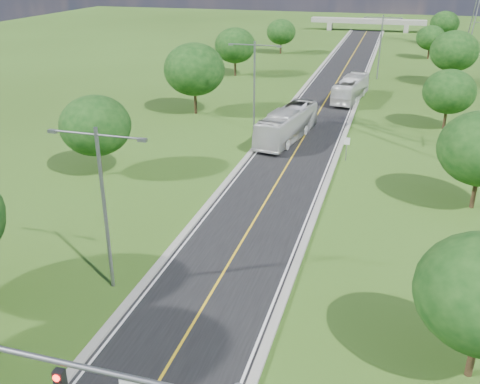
# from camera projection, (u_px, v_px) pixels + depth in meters

# --- Properties ---
(ground) EXTENTS (260.00, 260.00, 0.00)m
(ground) POSITION_uv_depth(u_px,v_px,m) (324.00, 103.00, 73.06)
(ground) COLOR #2B4814
(ground) RESTS_ON ground
(road) EXTENTS (8.00, 150.00, 0.06)m
(road) POSITION_uv_depth(u_px,v_px,m) (330.00, 93.00, 78.31)
(road) COLOR black
(road) RESTS_ON ground
(curb_left) EXTENTS (0.50, 150.00, 0.22)m
(curb_left) POSITION_uv_depth(u_px,v_px,m) (302.00, 90.00, 79.38)
(curb_left) COLOR gray
(curb_left) RESTS_ON ground
(curb_right) EXTENTS (0.50, 150.00, 0.22)m
(curb_right) POSITION_uv_depth(u_px,v_px,m) (360.00, 94.00, 77.19)
(curb_right) COLOR gray
(curb_right) RESTS_ON ground
(speed_limit_sign) EXTENTS (0.55, 0.09, 2.40)m
(speed_limit_sign) POSITION_uv_depth(u_px,v_px,m) (347.00, 145.00, 51.75)
(speed_limit_sign) COLOR slate
(speed_limit_sign) RESTS_ON ground
(overpass) EXTENTS (30.00, 3.00, 3.20)m
(overpass) POSITION_uv_depth(u_px,v_px,m) (368.00, 22.00, 142.30)
(overpass) COLOR gray
(overpass) RESTS_ON ground
(streetlight_near_left) EXTENTS (5.90, 0.25, 10.00)m
(streetlight_near_left) POSITION_uv_depth(u_px,v_px,m) (103.00, 197.00, 30.07)
(streetlight_near_left) COLOR slate
(streetlight_near_left) RESTS_ON ground
(streetlight_mid_left) EXTENTS (5.90, 0.25, 10.00)m
(streetlight_mid_left) POSITION_uv_depth(u_px,v_px,m) (254.00, 79.00, 59.04)
(streetlight_mid_left) COLOR slate
(streetlight_mid_left) RESTS_ON ground
(streetlight_far_right) EXTENTS (5.90, 0.25, 10.00)m
(streetlight_far_right) POSITION_uv_depth(u_px,v_px,m) (381.00, 42.00, 84.91)
(streetlight_far_right) COLOR slate
(streetlight_far_right) RESTS_ON ground
(tree_lb) EXTENTS (6.30, 6.30, 7.33)m
(tree_lb) POSITION_uv_depth(u_px,v_px,m) (95.00, 126.00, 47.22)
(tree_lb) COLOR black
(tree_lb) RESTS_ON ground
(tree_lc) EXTENTS (7.56, 7.56, 8.79)m
(tree_lc) POSITION_uv_depth(u_px,v_px,m) (194.00, 69.00, 65.89)
(tree_lc) COLOR black
(tree_lc) RESTS_ON ground
(tree_ld) EXTENTS (6.72, 6.72, 7.82)m
(tree_ld) POSITION_uv_depth(u_px,v_px,m) (235.00, 45.00, 87.73)
(tree_ld) COLOR black
(tree_ld) RESTS_ON ground
(tree_le) EXTENTS (5.88, 5.88, 6.84)m
(tree_le) POSITION_uv_depth(u_px,v_px,m) (281.00, 32.00, 108.40)
(tree_le) COLOR black
(tree_le) RESTS_ON ground
(tree_rc) EXTENTS (5.88, 5.88, 6.84)m
(tree_rc) POSITION_uv_depth(u_px,v_px,m) (449.00, 92.00, 60.42)
(tree_rc) COLOR black
(tree_rc) RESTS_ON ground
(tree_rd) EXTENTS (7.14, 7.14, 8.30)m
(tree_rd) POSITION_uv_depth(u_px,v_px,m) (454.00, 51.00, 80.59)
(tree_rd) COLOR black
(tree_rd) RESTS_ON ground
(tree_re) EXTENTS (5.46, 5.46, 6.35)m
(tree_re) POSITION_uv_depth(u_px,v_px,m) (431.00, 38.00, 102.81)
(tree_re) COLOR black
(tree_re) RESTS_ON ground
(tree_rf) EXTENTS (6.30, 6.30, 7.33)m
(tree_rf) POSITION_uv_depth(u_px,v_px,m) (445.00, 23.00, 119.21)
(tree_rf) COLOR black
(tree_rf) RESTS_ON ground
(bus_outbound) EXTENTS (4.19, 11.66, 3.18)m
(bus_outbound) POSITION_uv_depth(u_px,v_px,m) (351.00, 89.00, 73.51)
(bus_outbound) COLOR silver
(bus_outbound) RESTS_ON road
(bus_inbound) EXTENTS (4.81, 12.45, 3.38)m
(bus_inbound) POSITION_uv_depth(u_px,v_px,m) (287.00, 125.00, 57.55)
(bus_inbound) COLOR silver
(bus_inbound) RESTS_ON road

